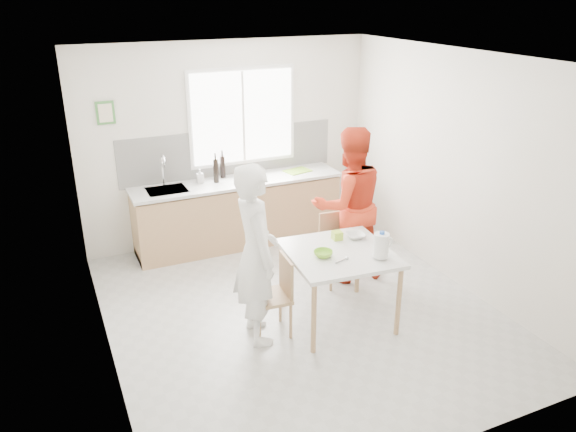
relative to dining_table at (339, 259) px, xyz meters
name	(u,v)px	position (x,y,z in m)	size (l,w,h in m)	color
ground	(299,310)	(-0.29, 0.32, -0.72)	(4.50, 4.50, 0.00)	#B7B7B2
room_shell	(301,168)	(-0.29, 0.32, 0.92)	(4.50, 4.50, 4.50)	silver
window	(243,117)	(-0.09, 2.55, 0.98)	(1.50, 0.06, 1.30)	white
backsplash	(230,153)	(-0.29, 2.56, 0.50)	(3.00, 0.02, 0.65)	white
picture_frame	(105,113)	(-1.84, 2.55, 1.18)	(0.22, 0.03, 0.28)	#40833B
kitchen_counter	(238,215)	(-0.30, 2.27, -0.30)	(2.84, 0.64, 1.37)	tan
dining_table	(339,259)	(0.00, 0.00, 0.00)	(1.13, 1.13, 0.80)	silver
chair_left	(276,292)	(-0.68, 0.06, -0.26)	(0.41, 0.41, 0.83)	tan
chair_far	(337,245)	(0.42, 0.78, -0.25)	(0.42, 0.42, 0.85)	tan
person_white	(256,254)	(-0.88, 0.07, 0.20)	(0.67, 0.44, 1.83)	white
person_red	(348,205)	(0.58, 0.82, 0.21)	(0.91, 0.71, 1.87)	red
bowl_green	(323,254)	(-0.20, -0.03, 0.11)	(0.19, 0.19, 0.06)	#87CE2F
bowl_white	(355,236)	(0.32, 0.22, 0.11)	(0.21, 0.21, 0.05)	silver
milk_jug	(382,245)	(0.30, -0.31, 0.23)	(0.21, 0.15, 0.27)	white
green_box	(337,236)	(0.12, 0.27, 0.13)	(0.10, 0.10, 0.09)	#9EC92E
spoon	(341,261)	(-0.10, -0.21, 0.09)	(0.01, 0.01, 0.16)	#A5A5AA
cutting_board	(298,171)	(0.60, 2.29, 0.21)	(0.35, 0.25, 0.01)	#7DB62A
wine_bottle_a	(216,171)	(-0.58, 2.30, 0.36)	(0.07, 0.07, 0.32)	black
wine_bottle_b	(223,167)	(-0.43, 2.45, 0.35)	(0.07, 0.07, 0.30)	black
jar_amber	(253,171)	(-0.06, 2.32, 0.28)	(0.06, 0.06, 0.16)	olive
soap_bottle	(200,176)	(-0.77, 2.36, 0.29)	(0.08, 0.09, 0.19)	#999999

